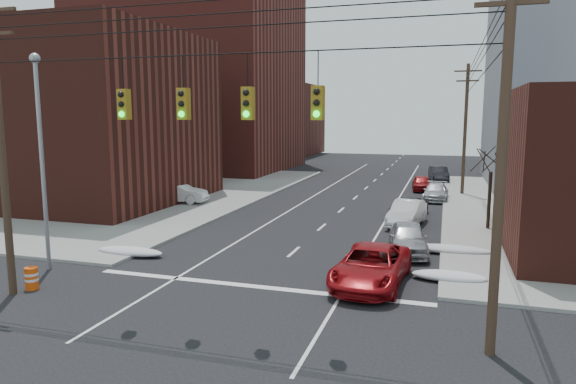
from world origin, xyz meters
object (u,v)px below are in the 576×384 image
Objects in this scene: lot_car_b at (170,188)px; lot_car_c at (93,196)px; parked_car_a at (408,238)px; lot_car_d at (139,181)px; red_pickup at (371,266)px; parked_car_f at (439,174)px; parked_car_c at (409,207)px; parked_car_e at (422,183)px; construction_barrel at (32,278)px; parked_car_d at (436,192)px; parked_car_b at (407,213)px; lot_car_a at (177,193)px.

lot_car_b reaches higher than lot_car_c.
lot_car_d is at bearing 141.98° from parked_car_a.
red_pickup reaches higher than lot_car_d.
parked_car_f is 0.94× the size of lot_car_b.
parked_car_e is (0.25, 12.60, 0.07)m from parked_car_c.
lot_car_b is at bearing 106.43° from construction_barrel.
parked_car_a is 17.14m from parked_car_d.
red_pickup is at bearing -96.55° from parked_car_e.
red_pickup is 25.08m from lot_car_c.
lot_car_d is at bearing 143.59° from red_pickup.
parked_car_b is 0.93× the size of lot_car_b.
lot_car_d is at bearing -168.65° from parked_car_e.
lot_car_c is at bearing 157.82° from lot_car_b.
lot_car_d is at bearing 43.51° from lot_car_a.
parked_car_d is (0.95, 17.12, -0.09)m from parked_car_a.
parked_car_f is at bearing 69.65° from construction_barrel.
parked_car_b is 1.00× the size of lot_car_a.
construction_barrel is (4.26, -18.98, -0.46)m from lot_car_a.
parked_car_a is at bearing 35.74° from construction_barrel.
parked_car_e is at bearing 92.47° from red_pickup.
parked_car_e is 27.91m from lot_car_c.
parked_car_f is 5.37× the size of construction_barrel.
parked_car_a is (1.06, 5.32, -0.00)m from red_pickup.
lot_car_a reaches higher than parked_car_a.
lot_car_a is (-16.85, 14.49, 0.15)m from red_pickup.
parked_car_c is 0.95× the size of lot_car_a.
parked_car_a is 0.97× the size of parked_car_d.
lot_car_a is at bearing 179.58° from parked_car_b.
parked_car_d is at bearing 84.06° from parked_car_c.
parked_car_f is 1.01× the size of lot_car_a.
lot_car_a is (-18.86, -7.95, 0.24)m from parked_car_d.
red_pickup reaches higher than parked_car_a.
red_pickup is at bearing -101.06° from parked_car_f.
lot_car_a is 1.16× the size of lot_car_d.
parked_car_e is at bearing -78.73° from lot_car_d.
lot_car_a is at bearing -155.58° from parked_car_d.
parked_car_e is at bearing 95.07° from parked_car_c.
parked_car_d is 20.47m from lot_car_a.
parked_car_e is 4.56× the size of construction_barrel.
parked_car_f is at bearing -50.11° from lot_car_a.
red_pickup is 22.22m from lot_car_a.
lot_car_d is at bearing -9.39° from lot_car_c.
parked_car_a is at bearing -79.93° from parked_car_c.
parked_car_d is at bearing -90.55° from lot_car_d.
lot_car_a reaches higher than parked_car_d.
lot_car_d is (-23.98, 20.29, 0.07)m from red_pickup.
red_pickup reaches higher than parked_car_d.
lot_car_d reaches higher than parked_car_d.
red_pickup is at bearing -84.50° from parked_car_b.
lot_car_a is at bearing 102.65° from construction_barrel.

